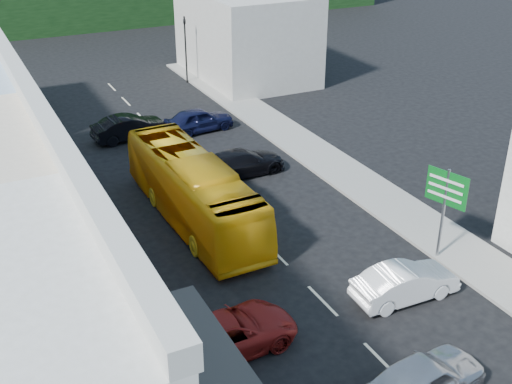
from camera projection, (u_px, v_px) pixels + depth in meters
name	position (u px, v px, depth m)	size (l,w,h in m)	color
ground	(323.00, 301.00, 25.67)	(120.00, 120.00, 0.00)	black
sidewalk_left	(79.00, 229.00, 30.67)	(3.00, 52.00, 0.15)	gray
sidewalk_right	(342.00, 171.00, 36.64)	(3.00, 52.00, 0.15)	gray
distant_block_right	(246.00, 35.00, 52.54)	(8.00, 12.00, 7.00)	#B7B2A8
bus	(193.00, 191.00, 31.01)	(2.50, 11.60, 3.10)	yellow
car_silver	(422.00, 382.00, 20.57)	(1.80, 4.40, 1.40)	#B5B5BA
car_white	(405.00, 283.00, 25.54)	(1.80, 4.40, 1.40)	white
car_red	(228.00, 334.00, 22.75)	(1.90, 4.60, 1.40)	maroon
car_black_near	(242.00, 163.00, 36.15)	(1.84, 4.50, 1.40)	black
car_navy_mid	(199.00, 121.00, 42.28)	(1.80, 4.40, 1.40)	black
car_black_far	(130.00, 129.00, 41.02)	(1.80, 4.40, 1.40)	black
pedestrian_left	(115.00, 285.00, 24.91)	(0.60, 0.40, 1.70)	black
direction_sign	(443.00, 215.00, 27.57)	(0.77, 1.93, 4.33)	#075E1A
traffic_signal	(186.00, 50.00, 51.29)	(0.54, 1.07, 5.34)	black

